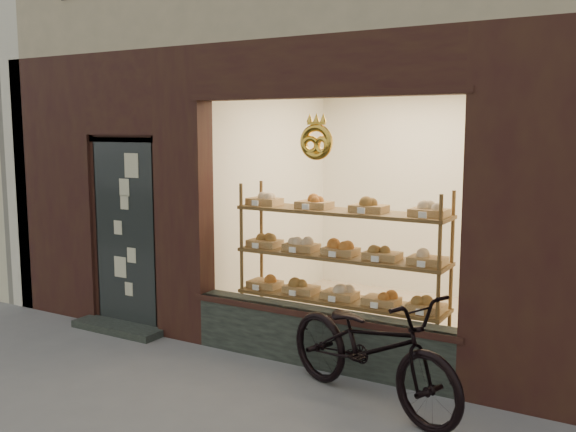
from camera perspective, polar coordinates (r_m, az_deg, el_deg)
The scene contains 2 objects.
display_shelf at distance 6.49m, azimuth 4.67°, elevation -4.80°, with size 2.20×0.45×1.70m.
bicycle at distance 5.42m, azimuth 7.37°, elevation -11.43°, with size 0.66×1.88×0.99m, color black.
Camera 1 is at (3.20, -3.15, 2.28)m, focal length 40.00 mm.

